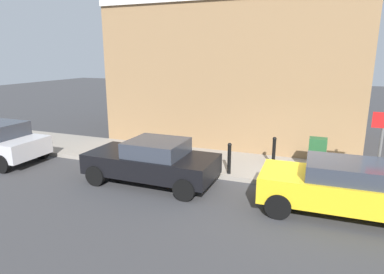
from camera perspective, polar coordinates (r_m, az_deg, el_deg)
name	(u,v)px	position (r m, az deg, el deg)	size (l,w,h in m)	color
ground	(295,195)	(10.13, 17.42, -9.54)	(80.00, 80.00, 0.00)	#38383A
sidewalk	(144,154)	(13.42, -8.36, -2.90)	(2.79, 30.00, 0.15)	gray
corner_building	(242,36)	(16.68, 8.68, 16.85)	(7.51, 10.61, 9.64)	olive
car_yellow	(351,187)	(9.17, 25.74, -7.82)	(1.89, 4.41, 1.38)	gold
car_black	(152,161)	(10.40, -6.85, -4.11)	(1.94, 4.09, 1.40)	black
utility_cabinet	(317,156)	(11.69, 20.73, -3.11)	(0.46, 0.61, 1.15)	#1E4C28
bollard_near_cabinet	(274,150)	(11.86, 13.95, -2.25)	(0.14, 0.14, 1.04)	black
bollard_far_kerb	(229,157)	(10.81, 6.45, -3.49)	(0.14, 0.14, 1.04)	black
street_sign	(382,139)	(10.55, 29.90, -0.34)	(0.08, 0.60, 2.30)	#59595B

